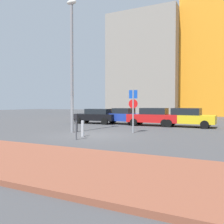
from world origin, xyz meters
The scene contains 11 objects.
ground_plane centered at (0.00, 0.00, 0.00)m, with size 120.00×120.00×0.00m, color #424244.
parked_car_black centered at (-4.30, 7.76, 0.76)m, with size 4.35×1.98×1.44m.
parked_car_blue centered at (-1.76, 8.32, 0.77)m, with size 4.22×2.16×1.51m.
parked_car_red centered at (1.40, 7.92, 0.81)m, with size 4.44×2.08×1.56m.
parked_car_yellow centered at (4.18, 7.94, 0.81)m, with size 4.63×2.05×1.57m.
parking_sign_post centered at (1.70, 2.25, 1.79)m, with size 0.59×0.15×2.84m.
parking_meter centered at (0.12, -1.99, 0.90)m, with size 0.18×0.14×1.38m.
street_lamp centered at (-2.04, 0.64, 5.02)m, with size 0.70×0.36×8.73m.
traffic_bollard_near centered at (-2.00, 1.09, 0.50)m, with size 0.15×0.15×1.00m, color black.
traffic_bollard_mid centered at (-0.27, -0.78, 0.47)m, with size 0.17×0.17×0.93m, color #B7B7BC.
building_under_construction centered at (-6.07, 30.01, 8.72)m, with size 12.01×11.27×17.44m, color gray.
Camera 1 is at (7.39, -12.48, 1.89)m, focal length 38.39 mm.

